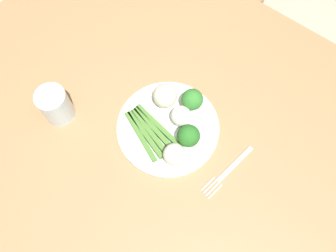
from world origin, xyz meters
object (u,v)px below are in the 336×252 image
at_px(broccoli_right, 189,136).
at_px(asparagus_bundle, 149,131).
at_px(cauliflower_back, 165,96).
at_px(cauliflower_mid, 174,154).
at_px(plate, 168,128).
at_px(cauliflower_near_fork, 181,116).
at_px(fork, 228,171).
at_px(broccoli_front_left, 192,100).
at_px(water_glass, 56,105).
at_px(dining_table, 150,129).

bearing_deg(broccoli_right, asparagus_bundle, 22.57).
xyz_separation_m(cauliflower_back, cauliflower_mid, (-0.11, 0.11, -0.00)).
relative_size(asparagus_bundle, cauliflower_mid, 2.89).
xyz_separation_m(plate, asparagus_bundle, (0.03, 0.04, 0.01)).
relative_size(plate, cauliflower_near_fork, 5.02).
bearing_deg(cauliflower_near_fork, fork, 168.54).
bearing_deg(fork, cauliflower_near_fork, -92.92).
bearing_deg(cauliflower_mid, broccoli_front_left, -70.65).
height_order(asparagus_bundle, cauliflower_mid, cauliflower_mid).
xyz_separation_m(cauliflower_near_fork, water_glass, (0.26, 0.17, 0.01)).
bearing_deg(cauliflower_back, cauliflower_near_fork, 164.05).
distance_m(plate, fork, 0.18).
xyz_separation_m(plate, cauliflower_mid, (-0.06, 0.05, 0.03)).
bearing_deg(cauliflower_mid, broccoli_right, -91.45).
bearing_deg(cauliflower_near_fork, asparagus_bundle, 60.07).
bearing_deg(cauliflower_mid, cauliflower_near_fork, -62.18).
bearing_deg(water_glass, dining_table, -141.46).
distance_m(broccoli_front_left, water_glass, 0.33).
bearing_deg(water_glass, broccoli_front_left, -140.19).
height_order(cauliflower_near_fork, water_glass, water_glass).
relative_size(broccoli_right, cauliflower_near_fork, 1.32).
bearing_deg(cauliflower_near_fork, broccoli_front_left, -88.86).
bearing_deg(dining_table, broccoli_front_left, -137.63).
distance_m(plate, asparagus_bundle, 0.05).
relative_size(asparagus_bundle, fork, 0.92).
distance_m(plate, water_glass, 0.28).
distance_m(dining_table, cauliflower_near_fork, 0.18).
relative_size(cauliflower_near_fork, cauliflower_mid, 0.95).
height_order(plate, cauliflower_back, cauliflower_back).
xyz_separation_m(dining_table, cauliflower_back, (-0.02, -0.04, 0.16)).
distance_m(cauliflower_mid, fork, 0.14).
relative_size(asparagus_bundle, cauliflower_back, 2.53).
height_order(asparagus_bundle, water_glass, water_glass).
xyz_separation_m(asparagus_bundle, cauliflower_mid, (-0.09, 0.02, 0.02)).
relative_size(cauliflower_mid, fork, 0.32).
relative_size(dining_table, water_glass, 11.75).
bearing_deg(plate, asparagus_bundle, 54.49).
height_order(dining_table, fork, fork).
distance_m(asparagus_bundle, cauliflower_mid, 0.09).
bearing_deg(broccoli_front_left, broccoli_right, 120.75).
relative_size(dining_table, broccoli_right, 17.17).
bearing_deg(asparagus_bundle, broccoli_front_left, 87.29).
bearing_deg(asparagus_bundle, cauliflower_near_fork, 76.19).
bearing_deg(broccoli_right, cauliflower_near_fork, -36.20).
distance_m(broccoli_right, fork, 0.13).
xyz_separation_m(broccoli_right, cauliflower_back, (0.11, -0.05, -0.01)).
distance_m(asparagus_bundle, broccoli_right, 0.10).
bearing_deg(broccoli_right, plate, -1.53).
bearing_deg(dining_table, cauliflower_back, -113.56).
distance_m(dining_table, broccoli_front_left, 0.20).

